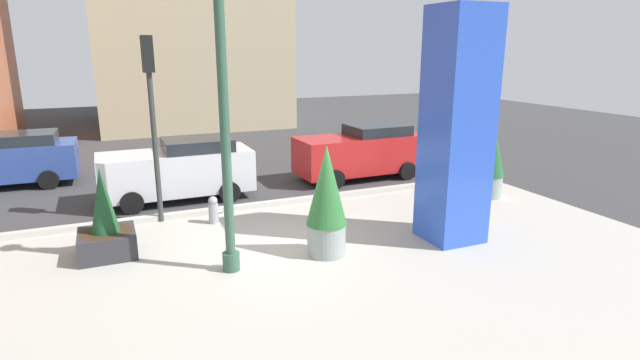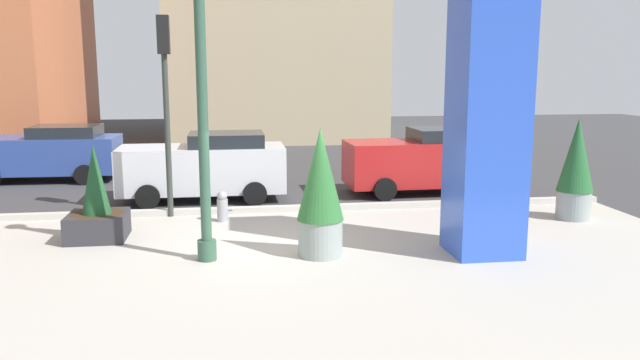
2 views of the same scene
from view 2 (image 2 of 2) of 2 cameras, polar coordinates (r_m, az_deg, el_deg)
The scene contains 13 objects.
ground_plane at distance 17.11m, azimuth -5.00°, elevation -2.27°, with size 60.00×60.00×0.00m, color #38383A.
plaza_pavement at distance 11.33m, azimuth -3.27°, elevation -8.72°, with size 18.00×10.00×0.02m, color #ADA89E.
curb_strip at distance 16.23m, azimuth -4.83°, elevation -2.65°, with size 18.00×0.24×0.16m, color #B7B2A8.
lamp_post at distance 11.93m, azimuth -10.50°, elevation 6.03°, with size 0.44×0.44×5.84m.
art_pillar_blue at distance 12.63m, azimuth 14.78°, elevation 5.66°, with size 1.29×1.29×5.50m, color blue.
potted_plant_by_pillar at distance 16.46m, azimuth 21.99°, elevation 0.98°, with size 0.85×0.85×2.47m.
potted_plant_near_left at distance 12.24m, azimuth 0.03°, elevation -1.06°, with size 0.91×0.91×2.53m.
potted_plant_mid_plaza at distance 14.38m, azimuth -19.41°, elevation -2.39°, with size 1.21×1.21×2.05m.
fire_hydrant at distance 15.35m, azimuth -8.74°, elevation -2.38°, with size 0.36×0.26×0.75m.
traffic_light_corner at distance 15.79m, azimuth -13.72°, elevation 8.39°, with size 0.28×0.42×4.86m.
car_far_lane at distance 18.87m, azimuth 9.53°, elevation 1.77°, with size 4.62×2.11×1.90m.
car_curb_east at distance 17.84m, azimuth -10.30°, elevation 1.23°, with size 4.51×2.04×1.87m.
car_curb_west at distance 22.46m, azimuth -23.25°, elevation 2.27°, with size 4.64×2.20×1.79m.
Camera 2 is at (-0.89, -12.69, 3.65)m, focal length 35.64 mm.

